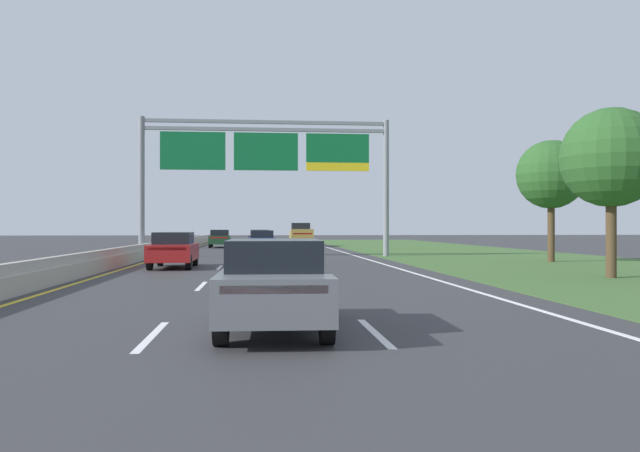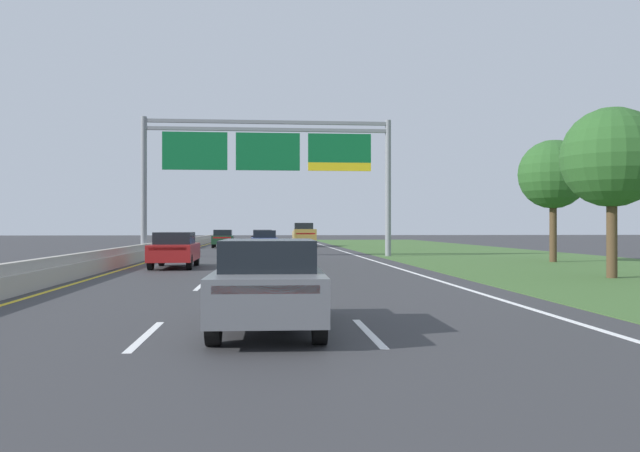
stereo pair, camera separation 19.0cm
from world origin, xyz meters
name	(u,v)px [view 1 (the left image)]	position (x,y,z in m)	size (l,w,h in m)	color
ground_plane	(261,260)	(0.00, 35.00, 0.00)	(220.00, 220.00, 0.00)	#333335
lane_striping	(261,260)	(0.00, 34.54, 0.00)	(11.96, 106.00, 0.01)	white
grass_verge_right	(508,259)	(13.95, 35.00, 0.01)	(14.00, 110.00, 0.02)	#3D602D
median_barrier_concrete	(138,254)	(-6.60, 35.00, 0.35)	(0.60, 110.00, 0.85)	#A8A399
overhead_sign_gantry	(266,158)	(0.30, 38.50, 5.97)	(15.06, 0.42, 8.36)	gray
pickup_truck_gold	(301,235)	(3.75, 59.42, 1.07)	(2.05, 5.42, 2.20)	#A38438
car_blue_centre_lane_sedan	(262,241)	(0.07, 45.68, 0.82)	(1.91, 4.44, 1.57)	navy
car_darkgreen_left_lane_sedan	(220,238)	(-3.57, 57.07, 0.82)	(1.92, 4.44, 1.57)	#193D23
car_red_left_lane_sedan	(174,249)	(-3.86, 28.51, 0.82)	(1.85, 4.41, 1.57)	maroon
car_black_centre_lane_sedan	(260,238)	(-0.06, 56.69, 0.82)	(1.91, 4.44, 1.57)	black
car_grey_centre_lane_sedan	(274,283)	(0.16, 10.98, 0.82)	(1.92, 4.44, 1.57)	slate
roadside_tree_near	(611,158)	(12.18, 21.17, 4.21)	(3.49, 3.49, 5.98)	#4C3823
roadside_tree_mid	(551,175)	(14.79, 31.37, 4.47)	(3.51, 3.51, 6.26)	#4C3823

